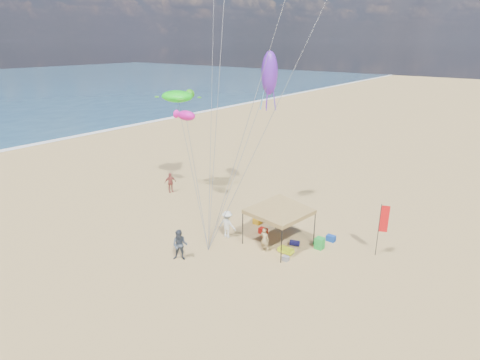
{
  "coord_description": "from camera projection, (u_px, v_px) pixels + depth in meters",
  "views": [
    {
      "loc": [
        14.08,
        -14.99,
        12.08
      ],
      "look_at": [
        0.0,
        3.0,
        4.0
      ],
      "focal_mm": 29.52,
      "sensor_mm": 36.0,
      "label": 1
    }
  ],
  "objects": [
    {
      "name": "feather_flag",
      "position": [
        383.0,
        222.0,
        22.77
      ],
      "size": [
        0.47,
        0.22,
        3.29
      ],
      "color": "black",
      "rests_on": "ground"
    },
    {
      "name": "chair_yellow",
      "position": [
        258.0,
        219.0,
        27.48
      ],
      "size": [
        0.5,
        0.5,
        0.7
      ],
      "primitive_type": "cube",
      "color": "gold",
      "rests_on": "ground"
    },
    {
      "name": "turtle_kite",
      "position": [
        177.0,
        96.0,
        30.94
      ],
      "size": [
        2.96,
        2.49,
        0.9
      ],
      "primitive_type": "ellipsoid",
      "rotation": [
        0.0,
        0.0,
        -0.12
      ],
      "color": "#10F718",
      "rests_on": "ground"
    },
    {
      "name": "chair_green",
      "position": [
        319.0,
        243.0,
        24.19
      ],
      "size": [
        0.5,
        0.5,
        0.7
      ],
      "primitive_type": "cube",
      "color": "green",
      "rests_on": "ground"
    },
    {
      "name": "fish_kite",
      "position": [
        186.0,
        116.0,
        29.53
      ],
      "size": [
        1.87,
        1.43,
        0.74
      ],
      "primitive_type": "ellipsoid",
      "rotation": [
        0.0,
        0.0,
        0.4
      ],
      "color": "#D8109A",
      "rests_on": "ground"
    },
    {
      "name": "bag_navy",
      "position": [
        295.0,
        243.0,
        24.57
      ],
      "size": [
        0.69,
        0.54,
        0.36
      ],
      "primitive_type": "cylinder",
      "rotation": [
        0.0,
        1.57,
        0.35
      ],
      "color": "#0D0C38",
      "rests_on": "ground"
    },
    {
      "name": "ground",
      "position": [
        209.0,
        257.0,
        23.34
      ],
      "size": [
        280.0,
        280.0,
        0.0
      ],
      "primitive_type": "plane",
      "color": "tan",
      "rests_on": "ground"
    },
    {
      "name": "cooler_blue",
      "position": [
        331.0,
        238.0,
        25.14
      ],
      "size": [
        0.54,
        0.38,
        0.38
      ],
      "primitive_type": "cube",
      "color": "#123C99",
      "rests_on": "ground"
    },
    {
      "name": "person_far_a",
      "position": [
        170.0,
        182.0,
        33.1
      ],
      "size": [
        0.76,
        1.08,
        1.7
      ],
      "primitive_type": "imported",
      "rotation": [
        0.0,
        0.0,
        1.18
      ],
      "color": "#A0443D",
      "rests_on": "ground"
    },
    {
      "name": "cooler_red",
      "position": [
        263.0,
        231.0,
        26.11
      ],
      "size": [
        0.54,
        0.38,
        0.38
      ],
      "primitive_type": "cube",
      "color": "#B2140E",
      "rests_on": "ground"
    },
    {
      "name": "squid_kite",
      "position": [
        270.0,
        73.0,
        27.14
      ],
      "size": [
        1.43,
        1.43,
        2.96
      ],
      "primitive_type": "ellipsoid",
      "rotation": [
        0.0,
        0.0,
        -0.31
      ],
      "color": "#5E21B5",
      "rests_on": "ground"
    },
    {
      "name": "beach_cart",
      "position": [
        286.0,
        250.0,
        23.69
      ],
      "size": [
        0.9,
        0.5,
        0.24
      ],
      "primitive_type": "cube",
      "color": "#D2ED1A",
      "rests_on": "ground"
    },
    {
      "name": "crate_grey",
      "position": [
        286.0,
        258.0,
        22.9
      ],
      "size": [
        0.34,
        0.3,
        0.28
      ],
      "primitive_type": "cube",
      "color": "gray",
      "rests_on": "ground"
    },
    {
      "name": "bag_orange",
      "position": [
        292.0,
        215.0,
        28.51
      ],
      "size": [
        0.54,
        0.69,
        0.36
      ],
      "primitive_type": "cylinder",
      "rotation": [
        0.0,
        1.57,
        1.22
      ],
      "color": "red",
      "rests_on": "ground"
    },
    {
      "name": "canopy_tent",
      "position": [
        280.0,
        196.0,
        23.74
      ],
      "size": [
        6.3,
        6.3,
        3.92
      ],
      "color": "black",
      "rests_on": "ground"
    },
    {
      "name": "person_near_b",
      "position": [
        180.0,
        245.0,
        22.77
      ],
      "size": [
        1.15,
        1.1,
        1.88
      ],
      "primitive_type": "imported",
      "rotation": [
        0.0,
        0.0,
        0.58
      ],
      "color": "#39424F",
      "rests_on": "ground"
    },
    {
      "name": "person_near_c",
      "position": [
        227.0,
        224.0,
        25.38
      ],
      "size": [
        1.27,
        0.83,
        1.84
      ],
      "primitive_type": "imported",
      "rotation": [
        0.0,
        0.0,
        3.27
      ],
      "color": "silver",
      "rests_on": "ground"
    },
    {
      "name": "person_near_a",
      "position": [
        265.0,
        239.0,
        23.75
      ],
      "size": [
        0.58,
        0.4,
        1.56
      ],
      "primitive_type": "imported",
      "rotation": [
        0.0,
        0.0,
        3.18
      ],
      "color": "tan",
      "rests_on": "ground"
    }
  ]
}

